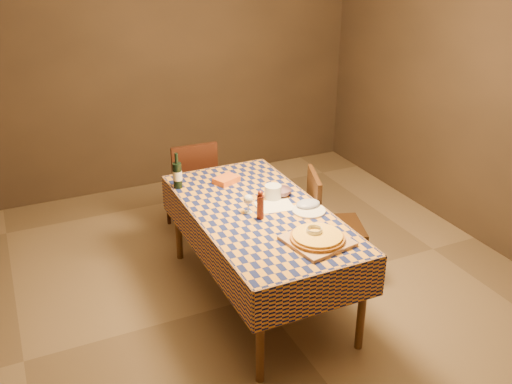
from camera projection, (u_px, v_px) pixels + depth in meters
room at (259, 136)px, 3.95m from camera, size 5.00×5.10×2.70m
dining_table at (259, 220)px, 4.23m from camera, size 0.94×1.84×0.77m
cutting_board at (317, 241)px, 3.77m from camera, size 0.44×0.44×0.02m
pizza at (317, 237)px, 3.76m from camera, size 0.44×0.44×0.04m
pepper_mill at (260, 205)px, 4.04m from camera, size 0.06×0.06×0.22m
bowl at (281, 192)px, 4.43m from camera, size 0.21×0.21×0.05m
wine_glass at (248, 200)px, 4.13m from camera, size 0.08×0.08×0.14m
wine_bottle at (177, 175)px, 4.52m from camera, size 0.10×0.10×0.29m
deli_tub at (273, 192)px, 4.36m from camera, size 0.13×0.13×0.11m
takeout_container at (226, 180)px, 4.64m from camera, size 0.23×0.20×0.05m
white_plate at (309, 211)px, 4.18m from camera, size 0.31×0.31×0.01m
tumbler at (314, 234)px, 3.79m from camera, size 0.14×0.14×0.09m
flour_patch at (275, 206)px, 4.26m from camera, size 0.30×0.25×0.00m
flour_bag at (308, 204)px, 4.24m from camera, size 0.22×0.19×0.05m
chair_far at (192, 182)px, 5.26m from camera, size 0.43×0.44×0.93m
chair_right at (327, 220)px, 4.59m from camera, size 0.54×0.54×0.93m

